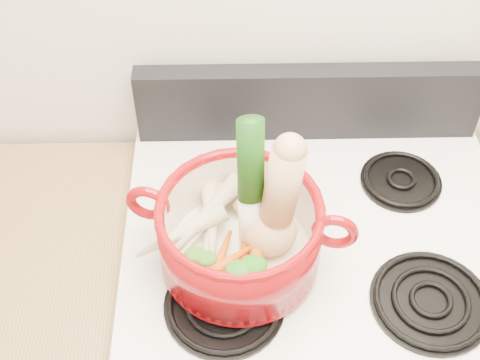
{
  "coord_description": "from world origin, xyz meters",
  "views": [
    {
      "loc": [
        -0.17,
        0.59,
        2.02
      ],
      "look_at": [
        -0.16,
        1.32,
        1.21
      ],
      "focal_mm": 50.0,
      "sensor_mm": 36.0,
      "label": 1
    }
  ],
  "objects_px": {
    "dutch_oven": "(240,234)",
    "squash": "(271,201)",
    "leek": "(251,189)",
    "stove_body": "(302,352)"
  },
  "relations": [
    {
      "from": "dutch_oven",
      "to": "leek",
      "type": "distance_m",
      "value": 0.11
    },
    {
      "from": "squash",
      "to": "leek",
      "type": "distance_m",
      "value": 0.04
    },
    {
      "from": "dutch_oven",
      "to": "squash",
      "type": "height_order",
      "value": "squash"
    },
    {
      "from": "stove_body",
      "to": "leek",
      "type": "relative_size",
      "value": 3.01
    },
    {
      "from": "squash",
      "to": "leek",
      "type": "height_order",
      "value": "leek"
    },
    {
      "from": "squash",
      "to": "leek",
      "type": "relative_size",
      "value": 0.85
    },
    {
      "from": "dutch_oven",
      "to": "squash",
      "type": "xyz_separation_m",
      "value": [
        0.05,
        0.01,
        0.09
      ]
    },
    {
      "from": "squash",
      "to": "leek",
      "type": "xyz_separation_m",
      "value": [
        -0.04,
        0.01,
        0.02
      ]
    },
    {
      "from": "dutch_oven",
      "to": "squash",
      "type": "bearing_deg",
      "value": 18.38
    },
    {
      "from": "stove_body",
      "to": "dutch_oven",
      "type": "bearing_deg",
      "value": -158.09
    }
  ]
}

